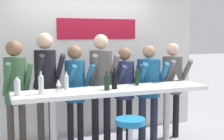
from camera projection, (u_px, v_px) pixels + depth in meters
back_wall at (86, 57)px, 5.58m from camera, size 4.36×0.12×2.79m
tasting_table at (114, 99)px, 4.35m from camera, size 2.76×0.57×1.05m
bar_stool at (130, 139)px, 3.84m from camera, size 0.39×0.39×0.77m
person_far_left at (15, 85)px, 4.37m from camera, size 0.41×0.54×1.72m
person_left at (46, 78)px, 4.59m from camera, size 0.43×0.57×1.82m
person_center_left at (75, 86)px, 4.71m from camera, size 0.42×0.54×1.64m
person_center at (101, 77)px, 4.91m from camera, size 0.46×0.58×1.80m
person_center_right at (125, 85)px, 5.04m from camera, size 0.40×0.51×1.59m
person_right at (149, 83)px, 5.12m from camera, size 0.49×0.56×1.62m
person_far_right at (172, 80)px, 5.35m from camera, size 0.41×0.52×1.65m
wine_bottle_0 at (137, 76)px, 4.58m from camera, size 0.06×0.06×0.30m
wine_bottle_1 at (115, 79)px, 4.29m from camera, size 0.08×0.08×0.30m
wine_bottle_2 at (41, 83)px, 3.90m from camera, size 0.07×0.07×0.31m
wine_bottle_3 at (66, 81)px, 4.21m from camera, size 0.06×0.06×0.26m
wine_bottle_4 at (107, 81)px, 4.18m from camera, size 0.07×0.07×0.26m
wine_bottle_5 at (17, 86)px, 3.82m from camera, size 0.08×0.08×0.25m
wine_glass_0 at (176, 77)px, 4.56m from camera, size 0.07×0.07×0.18m
wine_glass_1 at (58, 83)px, 4.03m from camera, size 0.07×0.07×0.18m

